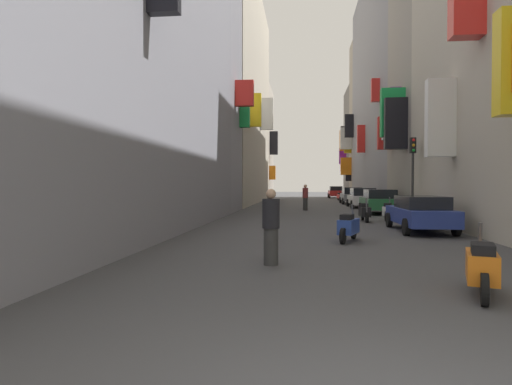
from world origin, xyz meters
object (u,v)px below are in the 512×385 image
object	(u,v)px
scooter_white	(388,211)
pedestrian_near_left	(271,227)
scooter_black	(365,212)
traffic_light_near_corner	(413,164)
scooter_orange	(482,267)
parked_car_white	(362,197)
scooter_red	(340,196)
parked_car_grey	(352,195)
scooter_green	(270,202)
parked_car_green	(379,201)
scooter_blue	(348,226)
pedestrian_crossing	(305,197)
parked_car_red	(336,192)
parked_car_blue	(420,212)

from	to	relation	value
scooter_white	pedestrian_near_left	xyz separation A→B (m)	(-4.85, -12.36, 0.36)
scooter_black	traffic_light_near_corner	distance (m)	3.42
scooter_orange	scooter_black	bearing A→B (deg)	89.56
parked_car_white	scooter_red	xyz separation A→B (m)	(-0.45, 14.58, -0.31)
parked_car_grey	scooter_green	size ratio (longest dim) A/B	2.23
parked_car_green	scooter_blue	world-z (taller)	parked_car_green
parked_car_white	parked_car_green	bearing A→B (deg)	-89.37
parked_car_grey	scooter_black	bearing A→B (deg)	-94.44
scooter_white	pedestrian_crossing	bearing A→B (deg)	117.06
parked_car_red	scooter_orange	distance (m)	49.68
scooter_black	scooter_orange	bearing A→B (deg)	-90.44
parked_car_grey	parked_car_green	world-z (taller)	parked_car_grey
parked_car_red	scooter_blue	bearing A→B (deg)	-93.73
scooter_green	scooter_blue	distance (m)	19.01
parked_car_white	scooter_black	distance (m)	12.72
parked_car_red	parked_car_blue	bearing A→B (deg)	-89.80
parked_car_grey	scooter_white	bearing A→B (deg)	-90.79
parked_car_white	scooter_black	world-z (taller)	parked_car_white
scooter_orange	parked_car_green	bearing A→B (deg)	84.87
parked_car_grey	parked_car_green	size ratio (longest dim) A/B	1.07
parked_car_red	parked_car_green	bearing A→B (deg)	-89.35
parked_car_grey	scooter_red	distance (m)	8.01
scooter_black	scooter_blue	bearing A→B (deg)	-101.58
pedestrian_near_left	scooter_white	bearing A→B (deg)	68.58
parked_car_red	parked_car_white	world-z (taller)	parked_car_red
parked_car_white	pedestrian_crossing	xyz separation A→B (m)	(-4.32, -4.02, 0.10)
pedestrian_crossing	pedestrian_near_left	world-z (taller)	pedestrian_crossing
parked_car_white	traffic_light_near_corner	size ratio (longest dim) A/B	1.08
scooter_black	pedestrian_near_left	xyz separation A→B (m)	(-3.61, -11.56, 0.36)
scooter_white	traffic_light_near_corner	size ratio (longest dim) A/B	0.46
scooter_orange	scooter_red	bearing A→B (deg)	88.29
scooter_blue	scooter_black	xyz separation A→B (m)	(1.52, 7.41, -0.00)
parked_car_red	scooter_white	size ratio (longest dim) A/B	2.09
parked_car_grey	parked_car_white	xyz separation A→B (m)	(0.08, -6.58, 0.00)
parked_car_red	scooter_blue	world-z (taller)	parked_car_red
scooter_orange	scooter_white	size ratio (longest dim) A/B	0.94
scooter_red	pedestrian_near_left	xyz separation A→B (m)	(-4.73, -38.76, 0.36)
pedestrian_crossing	traffic_light_near_corner	world-z (taller)	traffic_light_near_corner
scooter_red	pedestrian_near_left	world-z (taller)	pedestrian_near_left
parked_car_red	scooter_red	xyz separation A→B (m)	(-0.18, -8.64, -0.33)
parked_car_grey	scooter_blue	world-z (taller)	parked_car_grey
scooter_blue	parked_car_white	bearing A→B (deg)	81.24
parked_car_grey	scooter_red	world-z (taller)	parked_car_grey
scooter_blue	pedestrian_near_left	distance (m)	4.66
parked_car_grey	scooter_blue	size ratio (longest dim) A/B	2.37
parked_car_grey	pedestrian_near_left	bearing A→B (deg)	-99.41
scooter_orange	pedestrian_crossing	distance (m)	22.59
scooter_green	parked_car_grey	bearing A→B (deg)	49.37
scooter_white	scooter_black	distance (m)	1.47
parked_car_white	scooter_white	size ratio (longest dim) A/B	2.33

